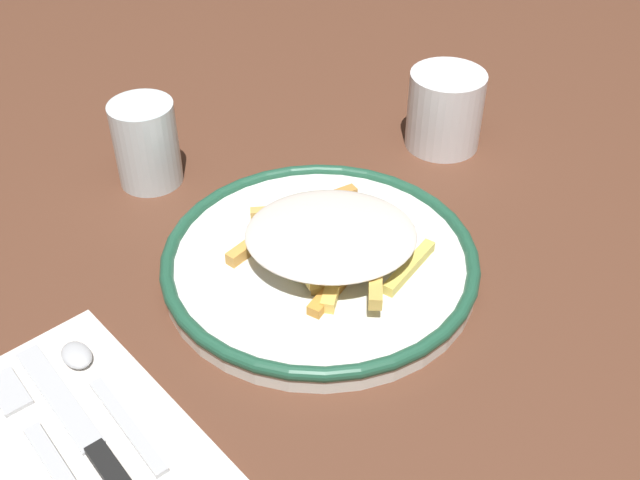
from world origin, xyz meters
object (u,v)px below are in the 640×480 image
at_px(spoon, 96,381).
at_px(water_glass, 146,144).
at_px(knife, 96,451).
at_px(napkin, 87,440).
at_px(fork, 43,447).
at_px(coffee_mug, 446,109).
at_px(plate, 320,261).
at_px(fries_heap, 328,238).

relative_size(spoon, water_glass, 1.67).
height_order(spoon, water_glass, water_glass).
bearing_deg(knife, napkin, 82.67).
bearing_deg(spoon, knife, -123.40).
distance_m(knife, water_glass, 0.35).
distance_m(napkin, water_glass, 0.34).
distance_m(fork, knife, 0.04).
height_order(fork, water_glass, water_glass).
bearing_deg(coffee_mug, spoon, -177.32).
relative_size(water_glass, coffee_mug, 0.82).
distance_m(napkin, spoon, 0.05).
xyz_separation_m(plate, knife, (-0.26, -0.03, 0.00)).
bearing_deg(spoon, fork, -159.20).
xyz_separation_m(fork, water_glass, (0.26, 0.23, 0.03)).
relative_size(fries_heap, fork, 1.14).
bearing_deg(napkin, spoon, 46.55).
xyz_separation_m(fries_heap, fork, (-0.29, 0.01, -0.03)).
height_order(fries_heap, spoon, fries_heap).
relative_size(knife, coffee_mug, 1.89).
height_order(plate, fries_heap, fries_heap).
bearing_deg(fries_heap, knife, -175.44).
bearing_deg(knife, coffee_mug, 8.38).
bearing_deg(napkin, knife, -97.33).
relative_size(fork, water_glass, 1.94).
bearing_deg(knife, water_glass, 46.98).
xyz_separation_m(plate, fries_heap, (0.01, -0.00, 0.03)).
height_order(plate, napkin, plate).
distance_m(fork, coffee_mug, 0.54).
xyz_separation_m(knife, water_glass, (0.24, 0.26, 0.03)).
distance_m(plate, fries_heap, 0.03).
bearing_deg(coffee_mug, fork, -175.23).
bearing_deg(fries_heap, water_glass, 95.25).
bearing_deg(knife, spoon, 56.60).
xyz_separation_m(napkin, coffee_mug, (0.51, 0.06, 0.04)).
bearing_deg(plate, spoon, 172.86).
xyz_separation_m(napkin, spoon, (0.03, 0.03, 0.01)).
bearing_deg(coffee_mug, fries_heap, -167.69).
xyz_separation_m(plate, fork, (-0.28, 0.01, 0.00)).
distance_m(spoon, water_glass, 0.29).
bearing_deg(spoon, napkin, -133.45).
height_order(spoon, coffee_mug, coffee_mug).
xyz_separation_m(napkin, water_glass, (0.24, 0.24, 0.04)).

